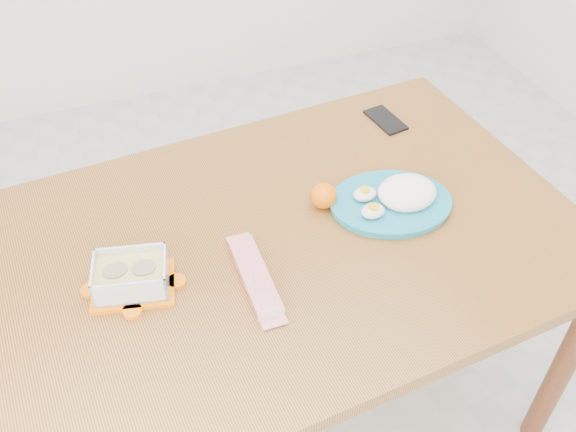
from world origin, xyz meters
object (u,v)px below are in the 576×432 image
object	(u,v)px
orange_fruit	(324,196)
rice_plate	(396,197)
food_container	(131,276)
dining_table	(288,259)
smartphone	(386,120)

from	to	relation	value
orange_fruit	rice_plate	bearing A→B (deg)	-20.12
food_container	rice_plate	xyz separation A→B (m)	(0.65, 0.04, -0.01)
dining_table	orange_fruit	world-z (taller)	orange_fruit
dining_table	rice_plate	bearing A→B (deg)	-4.00
rice_plate	smartphone	xyz separation A→B (m)	(0.14, 0.33, -0.02)
food_container	orange_fruit	size ratio (longest dim) A/B	3.08
orange_fruit	smartphone	world-z (taller)	orange_fruit
smartphone	rice_plate	bearing A→B (deg)	-121.43
dining_table	orange_fruit	size ratio (longest dim) A/B	22.27
smartphone	food_container	bearing A→B (deg)	-163.23
orange_fruit	rice_plate	distance (m)	0.18
food_container	rice_plate	size ratio (longest dim) A/B	0.57
food_container	rice_plate	bearing A→B (deg)	16.17
dining_table	food_container	xyz separation A→B (m)	(-0.37, -0.04, 0.12)
orange_fruit	dining_table	bearing A→B (deg)	-150.88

